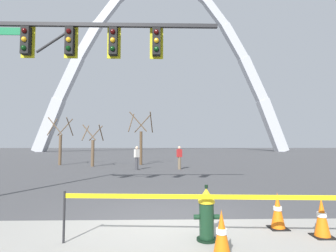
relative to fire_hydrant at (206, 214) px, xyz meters
The scene contains 13 objects.
ground_plane 1.75m from the fire_hydrant, 116.80° to the left, with size 240.00×240.00×0.00m, color #474749.
fire_hydrant is the anchor object (origin of this frame).
caution_tape_barrier 0.52m from the fire_hydrant, 32.17° to the right, with size 5.89×0.42×0.90m.
traffic_cone_by_hydrant 0.79m from the fire_hydrant, 82.72° to the right, with size 0.36×0.36×0.73m.
traffic_cone_mid_sidewalk 1.69m from the fire_hydrant, 21.92° to the left, with size 0.36×0.36×0.73m.
traffic_cone_curb_edge 2.18m from the fire_hydrant, ahead, with size 0.36×0.36×0.73m.
traffic_signal_gantry 6.81m from the fire_hydrant, 139.09° to the left, with size 7.82×0.44×6.00m.
monument_arch 61.08m from the fire_hydrant, 90.75° to the left, with size 59.35×2.50×43.61m.
tree_far_left 20.02m from the fire_hydrant, 117.57° to the left, with size 1.82×1.83×3.94m.
tree_left_mid 17.35m from the fire_hydrant, 110.85° to the left, with size 1.51×1.52×3.24m.
tree_center_left 18.07m from the fire_hydrant, 98.13° to the left, with size 2.03×2.04×4.41m.
pedestrian_walking_left 13.64m from the fire_hydrant, 100.49° to the left, with size 0.38×0.38×1.59m.
pedestrian_standing_center 13.71m from the fire_hydrant, 88.20° to the left, with size 0.39×0.33×1.59m.
Camera 1 is at (-0.05, -6.40, 1.72)m, focal length 28.69 mm.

